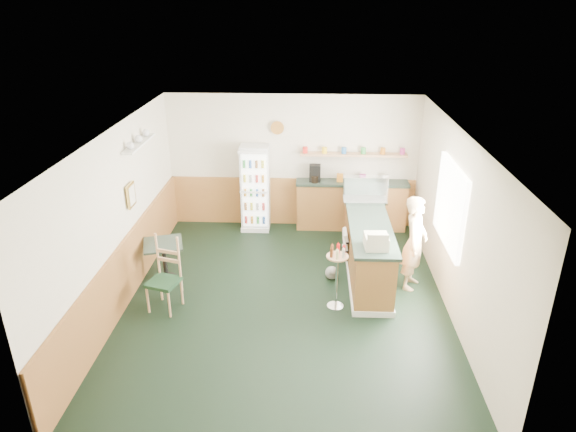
# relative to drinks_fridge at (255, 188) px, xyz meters

# --- Properties ---
(ground) EXTENTS (6.00, 6.00, 0.00)m
(ground) POSITION_rel_drinks_fridge_xyz_m (0.74, -2.74, -0.86)
(ground) COLOR black
(ground) RESTS_ON ground
(room_envelope) EXTENTS (5.04, 6.02, 2.72)m
(room_envelope) POSITION_rel_drinks_fridge_xyz_m (0.52, -2.01, 0.66)
(room_envelope) COLOR beige
(room_envelope) RESTS_ON ground
(service_counter) EXTENTS (0.68, 3.01, 1.01)m
(service_counter) POSITION_rel_drinks_fridge_xyz_m (2.09, -1.66, -0.40)
(service_counter) COLOR #AD7837
(service_counter) RESTS_ON ground
(back_counter) EXTENTS (2.24, 0.42, 1.69)m
(back_counter) POSITION_rel_drinks_fridge_xyz_m (1.93, 0.06, -0.32)
(back_counter) COLOR #AD7837
(back_counter) RESTS_ON ground
(drinks_fridge) EXTENTS (0.57, 0.51, 1.73)m
(drinks_fridge) POSITION_rel_drinks_fridge_xyz_m (0.00, 0.00, 0.00)
(drinks_fridge) COLOR white
(drinks_fridge) RESTS_ON ground
(display_case) EXTENTS (0.78, 0.41, 0.44)m
(display_case) POSITION_rel_drinks_fridge_xyz_m (2.09, -0.99, 0.36)
(display_case) COLOR silver
(display_case) RESTS_ON service_counter
(cash_register) EXTENTS (0.35, 0.37, 0.20)m
(cash_register) POSITION_rel_drinks_fridge_xyz_m (2.09, -2.81, 0.24)
(cash_register) COLOR beige
(cash_register) RESTS_ON service_counter
(shopkeeper) EXTENTS (0.55, 0.63, 1.58)m
(shopkeeper) POSITION_rel_drinks_fridge_xyz_m (2.79, -2.19, -0.07)
(shopkeeper) COLOR tan
(shopkeeper) RESTS_ON ground
(condiment_stand) EXTENTS (0.33, 0.33, 1.03)m
(condiment_stand) POSITION_rel_drinks_fridge_xyz_m (1.53, -2.87, -0.20)
(condiment_stand) COLOR silver
(condiment_stand) RESTS_ON ground
(newspaper_rack) EXTENTS (0.09, 0.40, 0.48)m
(newspaper_rack) POSITION_rel_drinks_fridge_xyz_m (1.74, -1.63, -0.39)
(newspaper_rack) COLOR black
(newspaper_rack) RESTS_ON ground
(cafe_table) EXTENTS (0.77, 0.77, 0.68)m
(cafe_table) POSITION_rel_drinks_fridge_xyz_m (-1.31, -2.17, -0.38)
(cafe_table) COLOR black
(cafe_table) RESTS_ON ground
(cafe_chair) EXTENTS (0.54, 0.54, 1.16)m
(cafe_chair) POSITION_rel_drinks_fridge_xyz_m (-1.08, -2.94, -0.26)
(cafe_chair) COLOR black
(cafe_chair) RESTS_ON ground
(dog_doorstop) EXTENTS (0.22, 0.29, 0.27)m
(dog_doorstop) POSITION_rel_drinks_fridge_xyz_m (1.50, -2.04, -0.74)
(dog_doorstop) COLOR gray
(dog_doorstop) RESTS_ON ground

